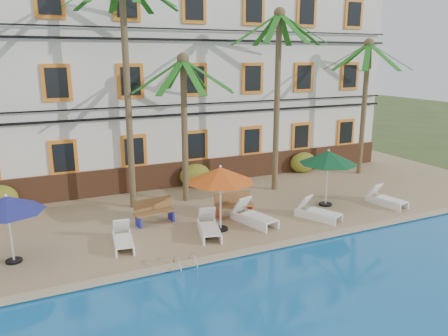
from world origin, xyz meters
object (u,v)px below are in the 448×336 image
lounger_d (253,216)px  bench_right (234,204)px  umbrella_blue (7,204)px  palm_c (184,106)px  lounger_c (209,227)px  umbrella_green (328,158)px  palm_d (278,77)px  palm_b (126,61)px  lounger_f (386,199)px  umbrella_red (220,175)px  lounger_e (317,212)px  pool_ladder (185,266)px  lounger_b (123,239)px  palm_e (365,87)px  bench_left (154,211)px

lounger_d → bench_right: bench_right is taller
umbrella_blue → bench_right: 7.94m
palm_c → lounger_c: palm_c is taller
umbrella_green → bench_right: (-4.02, 0.49, -1.57)m
palm_d → lounger_d: size_ratio=3.96×
palm_c → umbrella_green: bearing=-31.1°
lounger_c → lounger_d: (1.89, 0.27, 0.02)m
umbrella_green → palm_b: bearing=156.6°
lounger_d → lounger_f: size_ratio=1.14×
palm_d → lounger_c: 7.81m
umbrella_red → lounger_e: umbrella_red is taller
lounger_c → pool_ladder: 2.52m
lounger_b → lounger_c: bearing=-5.6°
lounger_c → lounger_f: bearing=-1.6°
lounger_b → lounger_e: 7.32m
palm_d → lounger_b: bearing=-156.7°
umbrella_green → lounger_e: umbrella_green is taller
palm_c → bench_right: bearing=-67.8°
umbrella_red → pool_ladder: 3.63m
palm_d → lounger_b: size_ratio=4.68×
palm_d → lounger_f: 6.96m
lounger_c → lounger_d: 1.91m
pool_ladder → palm_b: bearing=91.2°
lounger_f → umbrella_red: bearing=176.8°
lounger_e → pool_ladder: 6.17m
lounger_b → lounger_e: bearing=-4.8°
palm_e → lounger_e: 8.78m
palm_c → lounger_d: bearing=-69.6°
bench_right → pool_ladder: bearing=-134.7°
palm_b → pool_ladder: size_ratio=12.48×
lounger_c → lounger_b: bearing=174.4°
lounger_b → lounger_c: (2.93, -0.29, 0.02)m
lounger_e → lounger_d: bearing=166.6°
palm_e → lounger_e: palm_e is taller
lounger_b → pool_ladder: bearing=-58.7°
palm_b → lounger_f: bearing=-23.5°
umbrella_green → lounger_c: size_ratio=1.25×
palm_b → lounger_f: (9.64, -4.19, -5.60)m
lounger_b → lounger_d: lounger_d is taller
pool_ladder → bench_left: bearing=87.6°
bench_right → bench_left: bearing=168.9°
lounger_b → lounger_f: (10.87, -0.50, 0.01)m
palm_b → umbrella_red: size_ratio=3.89×
lounger_f → lounger_e: bearing=-178.3°
pool_ladder → lounger_b: bearing=121.3°
lounger_f → bench_right: bench_right is taller
palm_b → bench_right: size_ratio=6.05×
lounger_d → lounger_e: lounger_d is taller
palm_e → pool_ladder: bearing=-152.8°
umbrella_red → lounger_e: (3.83, -0.52, -1.77)m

